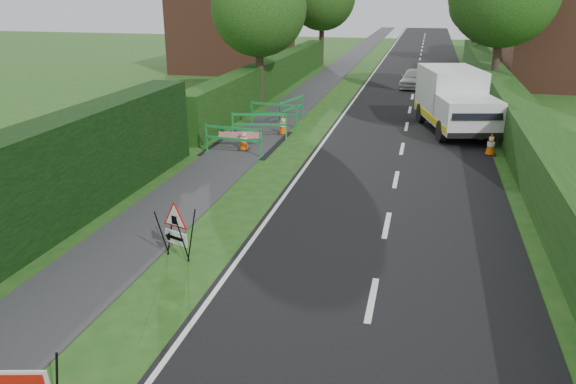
{
  "coord_description": "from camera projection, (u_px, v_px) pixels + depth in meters",
  "views": [
    {
      "loc": [
        3.13,
        -7.94,
        5.27
      ],
      "look_at": [
        0.42,
        3.15,
        1.15
      ],
      "focal_mm": 35.0,
      "sensor_mm": 36.0,
      "label": 1
    }
  ],
  "objects": [
    {
      "name": "tree_nw",
      "position": [
        259.0,
        8.0,
        25.7
      ],
      "size": [
        4.4,
        4.4,
        6.7
      ],
      "color": "#2D2116",
      "rests_on": "ground"
    },
    {
      "name": "redwhite_plank",
      "position": [
        240.0,
        147.0,
        19.91
      ],
      "size": [
        1.45,
        0.45,
        0.25
      ],
      "primitive_type": "cube",
      "rotation": [
        0.0,
        0.0,
        0.28
      ],
      "color": "red",
      "rests_on": "ground"
    },
    {
      "name": "works_van",
      "position": [
        454.0,
        99.0,
        21.9
      ],
      "size": [
        3.2,
        5.49,
        2.36
      ],
      "rotation": [
        0.0,
        0.0,
        0.25
      ],
      "color": "silver",
      "rests_on": "ground"
    },
    {
      "name": "triangle_sign",
      "position": [
        174.0,
        226.0,
        11.43
      ],
      "size": [
        0.93,
        0.93,
        1.07
      ],
      "rotation": [
        0.0,
        0.0,
        -0.34
      ],
      "color": "black",
      "rests_on": "ground"
    },
    {
      "name": "ped_barrier_0",
      "position": [
        233.0,
        137.0,
        18.8
      ],
      "size": [
        2.09,
        0.59,
        1.0
      ],
      "rotation": [
        0.0,
        0.0,
        -0.12
      ],
      "color": "#18873B",
      "rests_on": "ground"
    },
    {
      "name": "house_east_a",
      "position": [
        572.0,
        34.0,
        31.88
      ],
      "size": [
        7.5,
        7.4,
        7.88
      ],
      "color": "brown",
      "rests_on": "ground"
    },
    {
      "name": "ped_barrier_3",
      "position": [
        291.0,
        107.0,
        23.62
      ],
      "size": [
        0.87,
        2.08,
        1.0
      ],
      "rotation": [
        0.0,
        0.0,
        1.31
      ],
      "color": "#18873B",
      "rests_on": "ground"
    },
    {
      "name": "traffic_cone_0",
      "position": [
        491.0,
        144.0,
        18.89
      ],
      "size": [
        0.38,
        0.38,
        0.79
      ],
      "color": "black",
      "rests_on": "ground"
    },
    {
      "name": "house_east_b",
      "position": [
        546.0,
        22.0,
        44.45
      ],
      "size": [
        7.5,
        7.4,
        7.88
      ],
      "color": "brown",
      "rests_on": "ground"
    },
    {
      "name": "hedge_east",
      "position": [
        507.0,
        127.0,
        22.91
      ],
      "size": [
        1.2,
        50.0,
        1.5
      ],
      "primitive_type": "cube",
      "color": "#14380F",
      "rests_on": "ground"
    },
    {
      "name": "hatchback_car",
      "position": [
        414.0,
        78.0,
        31.85
      ],
      "size": [
        1.64,
        3.32,
        1.09
      ],
      "primitive_type": "imported",
      "rotation": [
        0.0,
        0.0,
        -0.11
      ],
      "color": "silver",
      "rests_on": "ground"
    },
    {
      "name": "footpath",
      "position": [
        344.0,
        64.0,
        42.39
      ],
      "size": [
        2.0,
        90.0,
        0.02
      ],
      "primitive_type": "cube",
      "color": "#2D2D30",
      "rests_on": "ground"
    },
    {
      "name": "ped_barrier_1",
      "position": [
        259.0,
        122.0,
        20.85
      ],
      "size": [
        2.09,
        0.74,
        1.0
      ],
      "rotation": [
        0.0,
        0.0,
        0.2
      ],
      "color": "#18873B",
      "rests_on": "ground"
    },
    {
      "name": "house_west",
      "position": [
        234.0,
        27.0,
        38.41
      ],
      "size": [
        7.5,
        7.4,
        7.88
      ],
      "color": "brown",
      "rests_on": "ground"
    },
    {
      "name": "hedge_west_far",
      "position": [
        274.0,
        91.0,
        30.96
      ],
      "size": [
        1.0,
        24.0,
        1.8
      ],
      "primitive_type": "cube",
      "color": "#14380F",
      "rests_on": "ground"
    },
    {
      "name": "traffic_cone_3",
      "position": [
        244.0,
        139.0,
        19.48
      ],
      "size": [
        0.38,
        0.38,
        0.79
      ],
      "color": "black",
      "rests_on": "ground"
    },
    {
      "name": "tree_fe",
      "position": [
        478.0,
        5.0,
        41.6
      ],
      "size": [
        4.2,
        4.2,
        6.33
      ],
      "color": "#2D2116",
      "rests_on": "ground"
    },
    {
      "name": "traffic_cone_4",
      "position": [
        283.0,
        124.0,
        21.62
      ],
      "size": [
        0.38,
        0.38,
        0.79
      ],
      "color": "black",
      "rests_on": "ground"
    },
    {
      "name": "road_surface",
      "position": [
        419.0,
        66.0,
        41.16
      ],
      "size": [
        6.0,
        90.0,
        0.02
      ],
      "primitive_type": "cube",
      "color": "black",
      "rests_on": "ground"
    },
    {
      "name": "traffic_cone_1",
      "position": [
        482.0,
        129.0,
        20.82
      ],
      "size": [
        0.38,
        0.38,
        0.79
      ],
      "color": "black",
      "rests_on": "ground"
    },
    {
      "name": "ground",
      "position": [
        222.0,
        312.0,
        9.75
      ],
      "size": [
        120.0,
        120.0,
        0.0
      ],
      "primitive_type": "plane",
      "color": "#1C4D16",
      "rests_on": "ground"
    },
    {
      "name": "traffic_cone_2",
      "position": [
        468.0,
        121.0,
        22.23
      ],
      "size": [
        0.38,
        0.38,
        0.79
      ],
      "color": "black",
      "rests_on": "ground"
    },
    {
      "name": "ped_barrier_2",
      "position": [
        274.0,
        112.0,
        22.69
      ],
      "size": [
        2.09,
        0.64,
        1.0
      ],
      "rotation": [
        0.0,
        0.0,
        -0.14
      ],
      "color": "#18873B",
      "rests_on": "ground"
    }
  ]
}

